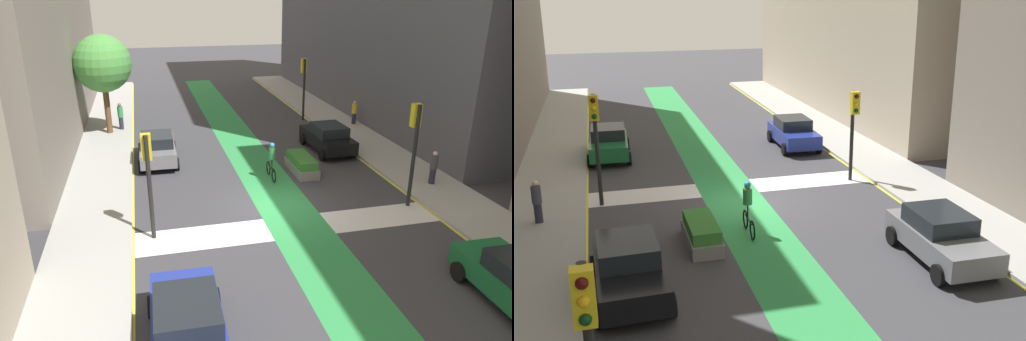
# 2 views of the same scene
# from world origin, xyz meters

# --- Properties ---
(ground_plane) EXTENTS (120.00, 120.00, 0.00)m
(ground_plane) POSITION_xyz_m (0.00, 0.00, 0.00)
(ground_plane) COLOR #38383D
(bike_lane_paint) EXTENTS (2.40, 60.00, 0.01)m
(bike_lane_paint) POSITION_xyz_m (0.28, 0.00, 0.00)
(bike_lane_paint) COLOR #2D8C47
(bike_lane_paint) RESTS_ON ground_plane
(crosswalk_band) EXTENTS (12.00, 1.80, 0.01)m
(crosswalk_band) POSITION_xyz_m (0.00, -2.00, 0.00)
(crosswalk_band) COLOR silver
(crosswalk_band) RESTS_ON ground_plane
(sidewalk_left) EXTENTS (3.00, 60.00, 0.15)m
(sidewalk_left) POSITION_xyz_m (-7.50, 0.00, 0.07)
(sidewalk_left) COLOR #9E9E99
(sidewalk_left) RESTS_ON ground_plane
(curb_stripe_left) EXTENTS (0.16, 60.00, 0.01)m
(curb_stripe_left) POSITION_xyz_m (-6.00, 0.00, 0.01)
(curb_stripe_left) COLOR yellow
(curb_stripe_left) RESTS_ON ground_plane
(sidewalk_right) EXTENTS (3.00, 60.00, 0.15)m
(sidewalk_right) POSITION_xyz_m (7.50, 0.00, 0.07)
(sidewalk_right) COLOR #9E9E99
(sidewalk_right) RESTS_ON ground_plane
(curb_stripe_right) EXTENTS (0.16, 60.00, 0.01)m
(curb_stripe_right) POSITION_xyz_m (6.00, 0.00, 0.01)
(curb_stripe_right) COLOR yellow
(curb_stripe_right) RESTS_ON ground_plane
(traffic_signal_near_right) EXTENTS (0.35, 0.52, 4.37)m
(traffic_signal_near_right) POSITION_xyz_m (5.41, -1.19, 3.06)
(traffic_signal_near_right) COLOR black
(traffic_signal_near_right) RESTS_ON ground_plane
(traffic_signal_near_left) EXTENTS (0.35, 0.52, 3.96)m
(traffic_signal_near_left) POSITION_xyz_m (-5.22, -1.47, 2.79)
(traffic_signal_near_left) COLOR black
(traffic_signal_near_left) RESTS_ON ground_plane
(traffic_signal_far_right) EXTENTS (0.35, 0.52, 4.21)m
(traffic_signal_far_right) POSITION_xyz_m (5.66, 13.25, 2.96)
(traffic_signal_far_right) COLOR black
(traffic_signal_far_right) RESTS_ON ground_plane
(car_black_right_far) EXTENTS (2.14, 4.26, 1.57)m
(car_black_right_far) POSITION_xyz_m (4.77, 6.34, 0.80)
(car_black_right_far) COLOR black
(car_black_right_far) RESTS_ON ground_plane
(car_blue_left_near) EXTENTS (2.12, 4.25, 1.57)m
(car_blue_left_near) POSITION_xyz_m (-4.58, -7.75, 0.80)
(car_blue_left_near) COLOR navy
(car_blue_left_near) RESTS_ON ground_plane
(car_grey_left_far) EXTENTS (2.08, 4.23, 1.57)m
(car_grey_left_far) POSITION_xyz_m (-4.65, 6.72, 0.80)
(car_grey_left_far) COLOR slate
(car_grey_left_far) RESTS_ON ground_plane
(cyclist_in_lane) EXTENTS (0.32, 1.73, 1.86)m
(cyclist_in_lane) POSITION_xyz_m (0.57, 2.99, 0.97)
(cyclist_in_lane) COLOR black
(cyclist_in_lane) RESTS_ON ground_plane
(pedestrian_sidewalk_right_a) EXTENTS (0.34, 0.34, 1.55)m
(pedestrian_sidewalk_right_a) POSITION_xyz_m (8.46, 10.87, 0.93)
(pedestrian_sidewalk_right_a) COLOR #262638
(pedestrian_sidewalk_right_a) RESTS_ON sidewalk_right
(pedestrian_sidewalk_left_a) EXTENTS (0.34, 0.34, 1.71)m
(pedestrian_sidewalk_left_a) POSITION_xyz_m (-6.66, 13.19, 1.02)
(pedestrian_sidewalk_left_a) COLOR #262638
(pedestrian_sidewalk_left_a) RESTS_ON sidewalk_left
(pedestrian_sidewalk_right_b) EXTENTS (0.34, 0.34, 1.57)m
(pedestrian_sidewalk_right_b) POSITION_xyz_m (7.59, 0.34, 0.94)
(pedestrian_sidewalk_right_b) COLOR #262638
(pedestrian_sidewalk_right_b) RESTS_ON sidewalk_right
(street_tree_near) EXTENTS (3.44, 3.44, 6.03)m
(street_tree_near) POSITION_xyz_m (-7.36, 12.54, 4.43)
(street_tree_near) COLOR brown
(street_tree_near) RESTS_ON sidewalk_left
(median_planter) EXTENTS (1.03, 2.62, 0.85)m
(median_planter) POSITION_xyz_m (2.28, 3.53, 0.40)
(median_planter) COLOR slate
(median_planter) RESTS_ON ground_plane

